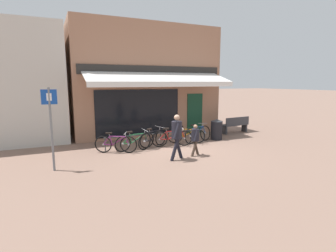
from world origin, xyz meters
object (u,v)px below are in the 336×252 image
at_px(bicycle_black, 153,139).
at_px(litter_bin, 216,129).
at_px(bicycle_red, 172,138).
at_px(bicycle_orange, 186,136).
at_px(bicycle_purple, 116,144).
at_px(bicycle_blue, 198,134).
at_px(pedestrian_adult, 177,133).
at_px(parking_sign, 51,121).
at_px(pedestrian_child, 195,137).
at_px(park_bench, 236,125).
at_px(bicycle_green, 135,141).

height_order(bicycle_black, litter_bin, litter_bin).
height_order(bicycle_red, bicycle_orange, bicycle_red).
height_order(bicycle_purple, bicycle_black, bicycle_black).
distance_m(bicycle_blue, litter_bin, 1.11).
relative_size(bicycle_black, litter_bin, 1.62).
distance_m(bicycle_red, pedestrian_adult, 1.95).
xyz_separation_m(bicycle_black, parking_sign, (-3.82, -1.40, 1.17)).
relative_size(bicycle_black, bicycle_red, 0.91).
distance_m(bicycle_purple, bicycle_blue, 3.83).
relative_size(bicycle_purple, pedestrian_child, 1.28).
xyz_separation_m(bicycle_orange, bicycle_blue, (0.62, 0.02, 0.02)).
bearing_deg(parking_sign, bicycle_blue, 13.94).
relative_size(bicycle_purple, park_bench, 0.92).
xyz_separation_m(pedestrian_child, parking_sign, (-4.81, 0.35, 0.85)).
bearing_deg(bicycle_red, park_bench, 29.91).
relative_size(pedestrian_adult, litter_bin, 1.65).
xyz_separation_m(pedestrian_adult, park_bench, (5.01, 3.03, -0.50)).
bearing_deg(park_bench, bicycle_blue, -166.47).
bearing_deg(litter_bin, bicycle_black, -176.06).
bearing_deg(pedestrian_child, bicycle_black, 123.22).
height_order(bicycle_purple, park_bench, park_bench).
relative_size(pedestrian_adult, park_bench, 0.99).
bearing_deg(bicycle_blue, bicycle_red, 172.22).
distance_m(bicycle_purple, parking_sign, 2.80).
bearing_deg(bicycle_blue, bicycle_orange, 163.40).
bearing_deg(bicycle_red, litter_bin, 22.74).
bearing_deg(bicycle_purple, bicycle_black, 33.00).
bearing_deg(bicycle_orange, bicycle_green, -147.88).
xyz_separation_m(pedestrian_adult, parking_sign, (-3.96, 0.52, 0.59)).
xyz_separation_m(bicycle_red, litter_bin, (2.53, 0.41, 0.12)).
bearing_deg(bicycle_black, parking_sign, 173.08).
height_order(bicycle_green, litter_bin, litter_bin).
bearing_deg(pedestrian_adult, bicycle_black, 99.40).
relative_size(bicycle_orange, pedestrian_child, 1.31).
height_order(bicycle_green, pedestrian_child, pedestrian_child).
relative_size(bicycle_black, bicycle_blue, 0.93).
distance_m(bicycle_red, parking_sign, 4.91).
height_order(bicycle_green, bicycle_orange, bicycle_green).
bearing_deg(parking_sign, park_bench, 15.58).
bearing_deg(bicycle_red, pedestrian_child, -69.13).
relative_size(bicycle_red, pedestrian_adult, 1.08).
xyz_separation_m(bicycle_green, parking_sign, (-3.01, -1.29, 1.19)).
bearing_deg(bicycle_green, park_bench, 1.12).
bearing_deg(pedestrian_adult, parking_sign, 177.69).
relative_size(bicycle_green, pedestrian_adult, 1.08).
xyz_separation_m(litter_bin, parking_sign, (-7.14, -1.63, 1.06)).
xyz_separation_m(bicycle_red, bicycle_blue, (1.43, 0.28, 0.01)).
xyz_separation_m(bicycle_green, bicycle_blue, (3.03, 0.20, 0.01)).
relative_size(litter_bin, parking_sign, 0.38).
height_order(bicycle_red, pedestrian_child, pedestrian_child).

